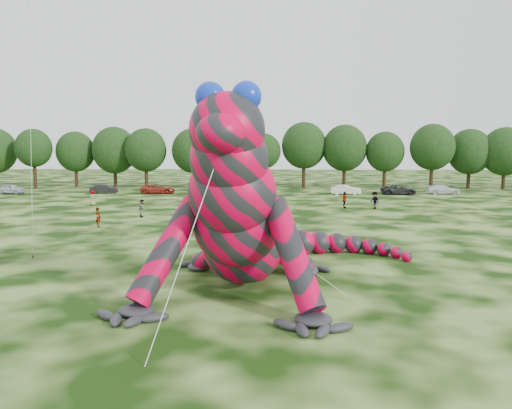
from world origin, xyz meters
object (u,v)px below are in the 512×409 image
object	(u,v)px
inflatable_gecko	(247,188)
tree_10	(304,155)
spectator_0	(98,217)
spectator_1	(142,208)
tree_3	(34,158)
tree_7	(193,159)
spectator_4	(93,198)
spectator_3	(345,200)
car_1	(104,189)
car_0	(11,189)
tree_5	(115,157)
tree_11	(345,157)
tree_4	(76,159)
tree_14	(469,159)
tree_12	(385,160)
car_4	(262,191)
car_5	(345,190)
tree_15	(505,158)
car_2	(158,189)
tree_13	(432,157)
tree_8	(230,160)
car_6	(399,190)
car_3	(209,189)
spectator_5	(239,225)
tree_9	(264,161)
car_7	(443,189)
spectator_2	(375,200)

from	to	relation	value
inflatable_gecko	tree_10	xyz separation A→B (m)	(5.92, 55.16, 0.53)
spectator_0	spectator_1	bearing A→B (deg)	-71.37
tree_3	tree_7	distance (m)	25.64
spectator_4	spectator_3	world-z (taller)	spectator_3
car_1	car_0	bearing A→B (deg)	82.60
tree_3	tree_5	world-z (taller)	tree_5
tree_11	spectator_1	bearing A→B (deg)	-125.64
tree_4	spectator_1	size ratio (longest dim) A/B	5.36
spectator_1	tree_7	bearing A→B (deg)	-5.44
tree_14	car_0	distance (m)	68.98
tree_10	tree_12	distance (m)	12.67
car_4	spectator_4	xyz separation A→B (m)	(-19.01, -12.57, 0.25)
car_0	car_5	distance (m)	47.07
tree_11	tree_15	distance (m)	24.69
car_2	tree_13	bearing A→B (deg)	-85.63
tree_4	tree_8	distance (m)	25.48
car_5	car_6	bearing A→B (deg)	-88.64
inflatable_gecko	car_4	size ratio (longest dim) A/B	5.12
car_4	tree_13	bearing A→B (deg)	-65.86
car_3	car_6	xyz separation A→B (m)	(26.64, -0.41, 0.02)
inflatable_gecko	car_1	xyz separation A→B (m)	(-22.97, 44.79, -4.08)
car_3	car_5	size ratio (longest dim) A/B	1.09
tree_3	car_3	xyz separation A→B (m)	(29.11, -8.35, -4.06)
tree_12	car_0	xyz separation A→B (m)	(-54.46, -10.39, -3.80)
car_3	car_0	bearing A→B (deg)	83.96
tree_5	car_0	distance (m)	16.40
spectator_4	tree_12	bearing A→B (deg)	-109.93
tree_14	spectator_5	xyz separation A→B (m)	(-33.33, -42.60, -3.89)
spectator_5	tree_3	bearing A→B (deg)	142.09
tree_4	tree_11	xyz separation A→B (m)	(43.43, -0.52, 0.51)
car_1	tree_13	bearing A→B (deg)	-90.81
tree_5	spectator_3	bearing A→B (deg)	-37.24
inflatable_gecko	tree_9	size ratio (longest dim) A/B	2.17
tree_12	inflatable_gecko	bearing A→B (deg)	-108.84
tree_3	car_7	distance (m)	62.73
tree_3	tree_5	size ratio (longest dim) A/B	0.96
spectator_5	spectator_1	xyz separation A→B (m)	(-9.93, 9.18, 0.04)
tree_14	spectator_2	world-z (taller)	tree_14
tree_10	spectator_2	bearing A→B (deg)	-76.72
tree_11	car_1	size ratio (longest dim) A/B	2.59
tree_5	tree_12	distance (m)	43.14
tree_15	car_2	size ratio (longest dim) A/B	1.97
inflatable_gecko	tree_3	size ratio (longest dim) A/B	2.00
tree_12	car_2	world-z (taller)	tree_12
tree_3	tree_10	distance (m)	43.14
tree_13	spectator_1	world-z (taller)	tree_13
tree_13	car_3	distance (m)	35.05
tree_3	car_2	xyz separation A→B (m)	(21.97, -8.82, -4.04)
tree_10	spectator_4	size ratio (longest dim) A/B	6.01
tree_15	spectator_3	distance (m)	37.67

